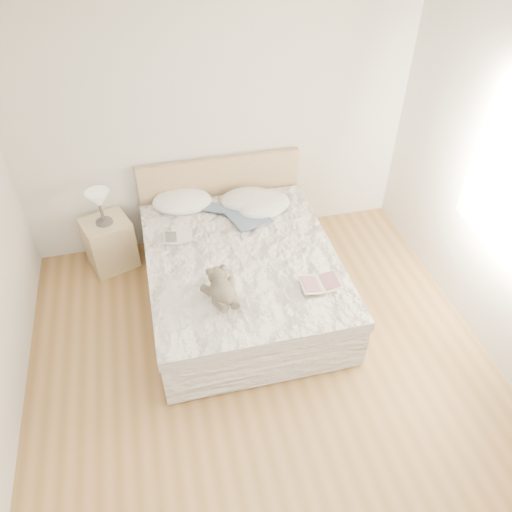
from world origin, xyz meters
The scene contains 13 objects.
floor centered at (0.00, 0.00, 0.00)m, with size 4.00×4.50×0.00m, color brown.
ceiling centered at (0.00, 0.00, 2.70)m, with size 4.00×4.50×0.00m, color white.
wall_back centered at (0.00, 2.25, 1.35)m, with size 4.00×0.02×2.70m, color silver.
bed centered at (0.00, 1.19, 0.31)m, with size 1.72×2.14×1.00m.
nightstand centered at (-1.23, 1.98, 0.28)m, with size 0.45×0.40×0.56m, color tan.
table_lamp centered at (-1.23, 1.97, 0.82)m, with size 0.25×0.25×0.37m.
pillow_left centered at (-0.43, 2.04, 0.64)m, with size 0.62×0.43×0.18m, color white.
pillow_middle centered at (0.24, 1.91, 0.64)m, with size 0.58×0.40×0.17m, color silver.
pillow_right centered at (0.38, 1.77, 0.64)m, with size 0.56×0.39×0.17m, color white.
blouse centered at (0.16, 1.70, 0.63)m, with size 0.55×0.59×0.02m, color #364761, non-canonical shape.
photo_book centered at (-0.54, 1.47, 0.63)m, with size 0.28×0.19×0.02m, color silver.
childrens_book centered at (0.56, 0.57, 0.63)m, with size 0.35×0.24×0.02m, color #F4E1C4.
teddy_bear centered at (-0.28, 0.57, 0.65)m, with size 0.27×0.38×0.20m, color #595245, non-canonical shape.
Camera 1 is at (-0.67, -2.25, 3.61)m, focal length 35.00 mm.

